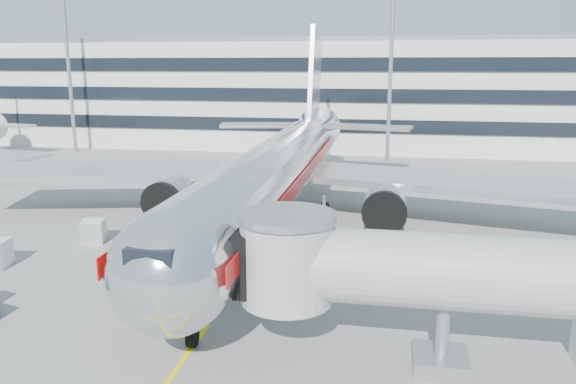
% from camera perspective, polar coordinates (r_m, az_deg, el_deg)
% --- Properties ---
extents(ground, '(180.00, 180.00, 0.00)m').
position_cam_1_polar(ground, '(32.72, -4.89, -8.82)').
color(ground, gray).
rests_on(ground, ground).
extents(lead_in_line, '(0.25, 70.00, 0.01)m').
position_cam_1_polar(lead_in_line, '(41.91, -1.34, -3.85)').
color(lead_in_line, yellow).
rests_on(lead_in_line, ground).
extents(main_jet, '(50.95, 48.70, 16.06)m').
position_cam_1_polar(main_jet, '(42.55, -0.91, 2.27)').
color(main_jet, silver).
rests_on(main_jet, ground).
extents(jet_bridge, '(17.80, 4.50, 7.00)m').
position_cam_1_polar(jet_bridge, '(23.20, 19.91, -8.61)').
color(jet_bridge, silver).
rests_on(jet_bridge, ground).
extents(terminal, '(150.00, 24.25, 15.60)m').
position_cam_1_polar(terminal, '(87.74, 5.00, 10.05)').
color(terminal, silver).
rests_on(terminal, ground).
extents(light_mast_west, '(2.40, 1.20, 25.45)m').
position_cam_1_polar(light_mast_west, '(83.37, -21.57, 13.94)').
color(light_mast_west, gray).
rests_on(light_mast_west, ground).
extents(light_mast_centre, '(2.40, 1.20, 25.45)m').
position_cam_1_polar(light_mast_centre, '(71.37, 10.50, 14.93)').
color(light_mast_centre, gray).
rests_on(light_mast_centre, ground).
extents(belt_loader, '(4.72, 2.20, 2.21)m').
position_cam_1_polar(belt_loader, '(36.93, -9.46, -5.35)').
color(belt_loader, yellow).
rests_on(belt_loader, ground).
extents(cargo_container_right, '(1.80, 1.80, 1.57)m').
position_cam_1_polar(cargo_container_right, '(41.10, -19.14, -3.78)').
color(cargo_container_right, silver).
rests_on(cargo_container_right, ground).
extents(ramp_worker, '(0.81, 0.73, 1.86)m').
position_cam_1_polar(ramp_worker, '(35.66, -16.89, -5.90)').
color(ramp_worker, '#ABFF1A').
rests_on(ramp_worker, ground).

